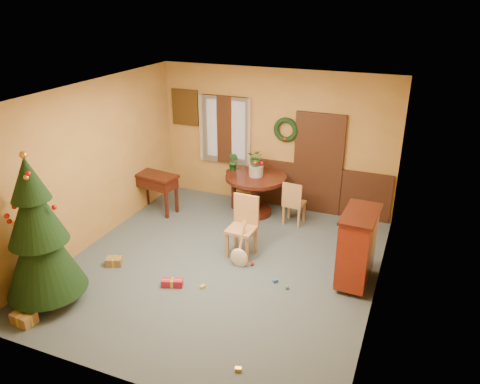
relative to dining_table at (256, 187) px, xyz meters
The scene contains 21 objects.
room_envelope 0.88m from the dining_table, 58.40° to the left, with size 5.50×5.50×5.50m.
dining_table is the anchor object (origin of this frame).
urn 0.36m from the dining_table, ahead, with size 0.29×0.29×0.21m, color slate.
centerpiece_plant 0.64m from the dining_table, ahead, with size 0.32×0.28×0.35m, color #1E4C23.
chair_near 1.59m from the dining_table, 77.31° to the right, with size 0.47×0.47×1.07m.
chair_far 0.86m from the dining_table, 10.56° to the right, with size 0.41×0.41×0.90m.
guitar 2.05m from the dining_table, 77.32° to the right, with size 0.31×0.15×0.74m, color beige, non-canonical shape.
plant_stand 0.54m from the dining_table, behind, with size 0.33×0.33×0.85m.
stand_plant 0.70m from the dining_table, behind, with size 0.22×0.18×0.41m, color #19471E.
christmas_tree 4.37m from the dining_table, 114.60° to the right, with size 1.14×1.14×2.35m.
writing_desk 2.07m from the dining_table, 161.71° to the right, with size 0.99×0.58×0.83m.
sideboard 2.90m from the dining_table, 36.89° to the right, with size 0.54×0.97×1.22m.
gift_a 4.86m from the dining_table, 111.41° to the right, with size 0.33×0.25×0.17m.
gift_b 4.39m from the dining_table, 112.65° to the right, with size 0.26×0.26×0.21m.
gift_c 3.20m from the dining_table, 118.76° to the right, with size 0.30×0.26×0.14m.
gift_d 3.00m from the dining_table, 95.84° to the right, with size 0.36×0.24×0.12m.
toy_a 2.58m from the dining_table, 62.33° to the right, with size 0.08×0.05×0.05m, color #2963B5.
toy_b 2.77m from the dining_table, 59.10° to the right, with size 0.06×0.06×0.06m, color green.
toy_c 2.87m from the dining_table, 86.59° to the right, with size 0.08×0.05×0.05m, color gold.
toy_d 2.09m from the dining_table, 71.15° to the right, with size 0.06×0.06×0.06m, color #B0160B.
toy_e 4.45m from the dining_table, 72.29° to the right, with size 0.08×0.05×0.05m, color gold.
Camera 1 is at (2.85, -6.15, 4.26)m, focal length 35.00 mm.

